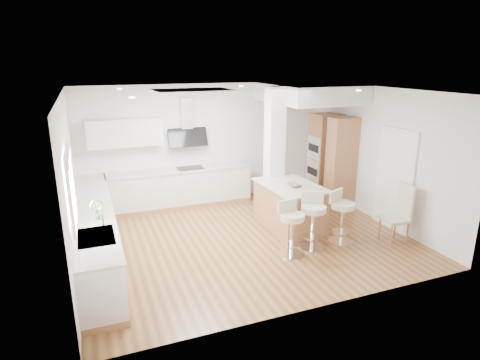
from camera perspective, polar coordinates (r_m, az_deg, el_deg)
name	(u,v)px	position (r m, az deg, el deg)	size (l,w,h in m)	color
ground	(245,237)	(7.88, 0.74, -8.18)	(6.00, 6.00, 0.00)	olive
ceiling	(245,237)	(7.88, 0.74, -8.18)	(6.00, 5.00, 0.02)	silver
wall_back	(207,143)	(9.70, -4.77, 5.25)	(6.00, 0.04, 2.80)	white
wall_left	(70,186)	(6.91, -22.98, -0.74)	(0.04, 5.00, 2.80)	white
wall_right	(377,155)	(8.94, 18.96, 3.41)	(0.04, 5.00, 2.80)	white
skylight	(193,91)	(7.49, -6.69, 12.43)	(4.10, 2.10, 0.06)	white
window_left	(70,183)	(5.96, -23.00, -0.40)	(0.06, 1.28, 1.07)	silver
doorway_right	(394,181)	(8.58, 21.11, -0.10)	(0.05, 1.00, 2.10)	#4A413A
counter_left	(96,232)	(7.43, -19.82, -6.95)	(0.63, 4.50, 1.35)	#B0774B
counter_back	(173,178)	(9.40, -9.53, 0.27)	(3.62, 0.63, 2.50)	#B0774B
pillar	(274,153)	(8.66, 4.89, 3.86)	(0.35, 0.35, 2.80)	white
soffit	(309,93)	(9.37, 9.75, 12.08)	(1.78, 2.20, 0.40)	silver
oven_column	(330,159)	(9.77, 12.74, 2.87)	(0.63, 1.21, 2.10)	#B0774B
peninsula	(290,206)	(8.24, 7.08, -3.66)	(1.10, 1.58, 0.99)	#B0774B
bar_stool_a	(291,226)	(7.06, 7.32, -6.45)	(0.50, 0.50, 0.98)	silver
bar_stool_b	(313,218)	(7.37, 10.33, -5.33)	(0.60, 0.60, 1.04)	silver
bar_stool_c	(341,214)	(7.71, 14.23, -4.71)	(0.60, 0.60, 1.00)	silver
dining_chair	(400,211)	(8.08, 21.80, -4.14)	(0.47, 0.47, 1.13)	beige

